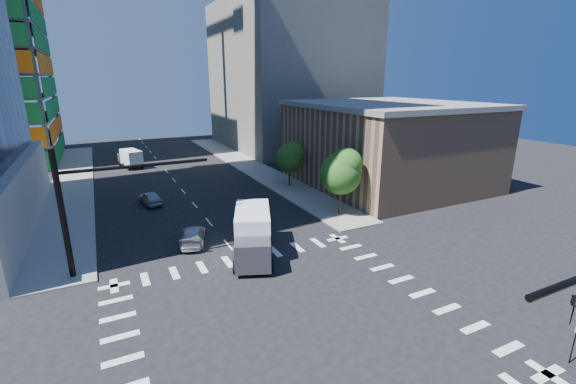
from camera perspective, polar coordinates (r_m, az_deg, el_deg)
ground at (r=23.36m, az=0.73°, el=-18.73°), size 160.00×160.00×0.00m
road_markings at (r=23.36m, az=0.73°, el=-18.72°), size 20.00×20.00×0.01m
sidewalk_ne at (r=62.27m, az=-5.84°, el=3.94°), size 5.00×60.00×0.15m
sidewalk_nw at (r=58.65m, az=-29.31°, el=1.10°), size 5.00×60.00×0.15m
commercial_building at (r=52.20m, az=14.40°, el=6.95°), size 20.50×22.50×10.60m
bg_building_ne at (r=80.37m, az=-0.00°, el=16.82°), size 24.00×30.00×28.00m
signal_mast_nw at (r=29.60m, az=-27.77°, el=-1.12°), size 10.20×0.40×9.00m
tree_south at (r=38.57m, az=8.07°, el=3.13°), size 4.16×4.16×6.82m
tree_north at (r=48.98m, az=0.40°, el=5.28°), size 3.54×3.52×5.78m
no_parking_sign at (r=24.24m, az=36.76°, el=-17.06°), size 0.30×0.06×2.20m
car_nb_far at (r=38.67m, az=-4.95°, el=-3.00°), size 2.11×4.57×1.27m
car_sb_near at (r=33.78m, az=-13.92°, el=-6.28°), size 3.27×5.11×1.38m
car_sb_mid at (r=45.40m, az=-19.72°, el=-0.84°), size 2.36×4.50×1.46m
box_truck_near at (r=30.15m, az=-5.22°, el=-6.85°), size 5.17×7.35×3.55m
box_truck_far at (r=65.89m, az=-22.39°, el=4.51°), size 3.49×5.77×2.82m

